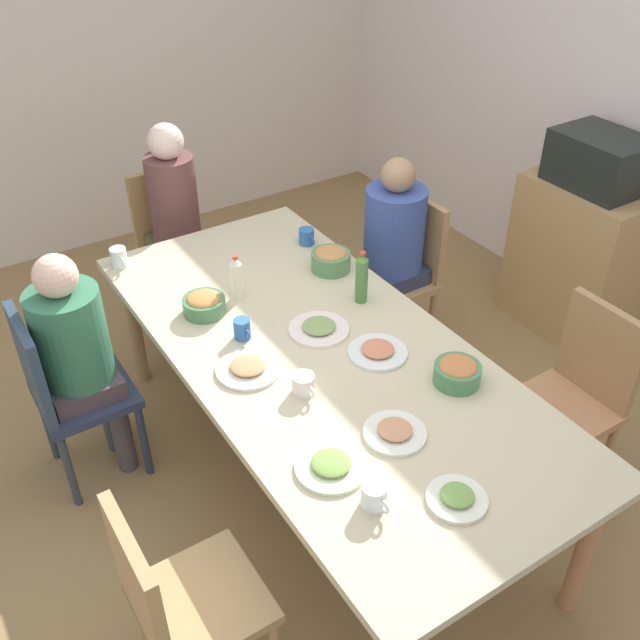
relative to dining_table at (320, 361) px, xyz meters
The scene contains 29 objects.
ground_plane 0.67m from the dining_table, ahead, with size 6.54×6.54×0.00m, color olive.
wall_left 2.85m from the dining_table, behind, with size 0.12×4.51×2.60m, color beige.
dining_table is the anchor object (origin of this frame).
chair_0 1.59m from the dining_table, behind, with size 0.40×0.40×0.90m.
person_0 1.49m from the dining_table, behind, with size 0.30×0.30×1.22m.
chair_1 1.11m from the dining_table, 56.99° to the left, with size 0.40×0.40×0.90m.
chair_2 1.11m from the dining_table, 123.01° to the right, with size 0.40×0.40×0.90m.
person_2 1.03m from the dining_table, 125.79° to the right, with size 0.30×0.30×1.15m.
chair_3 1.11m from the dining_table, 56.99° to the right, with size 0.40×0.40×0.90m.
chair_4 1.11m from the dining_table, 123.01° to the left, with size 0.40×0.40×0.90m.
person_4 1.03m from the dining_table, 125.77° to the left, with size 0.32×0.32×1.16m.
plate_0 0.15m from the dining_table, 149.37° to the left, with size 0.26×0.26×0.04m.
plate_1 0.66m from the dining_table, 29.42° to the right, with size 0.25×0.25×0.04m.
plate_2 0.25m from the dining_table, 50.50° to the left, with size 0.25×0.25×0.04m.
plate_3 0.32m from the dining_table, 97.06° to the right, with size 0.26×0.26×0.04m.
plate_4 0.91m from the dining_table, ahead, with size 0.20×0.20×0.04m.
plate_5 0.56m from the dining_table, ahead, with size 0.23×0.23×0.04m.
bowl_0 0.59m from the dining_table, 150.40° to the right, with size 0.19×0.19×0.09m.
bowl_1 0.65m from the dining_table, 142.62° to the left, with size 0.19×0.19×0.11m.
bowl_2 0.58m from the dining_table, 36.37° to the left, with size 0.18×0.18×0.10m.
cup_0 0.89m from the dining_table, 151.68° to the left, with size 0.11×0.08×0.08m.
cup_1 0.35m from the dining_table, 136.61° to the right, with size 0.11×0.07×0.09m.
cup_2 0.29m from the dining_table, 45.88° to the right, with size 0.12×0.09×0.08m.
cup_3 1.18m from the dining_table, 156.79° to the right, with size 0.11×0.08×0.10m.
cup_4 0.83m from the dining_table, 20.61° to the right, with size 0.12×0.08×0.09m.
bottle_0 0.56m from the dining_table, 168.87° to the right, with size 0.05×0.05×0.22m.
bottle_1 0.44m from the dining_table, 120.18° to the left, with size 0.06×0.06×0.25m.
side_cabinet 1.92m from the dining_table, 96.79° to the left, with size 0.70×0.44×0.90m, color tan.
microwave 1.95m from the dining_table, 96.79° to the left, with size 0.48×0.36×0.28m, color black.
Camera 1 is at (1.94, -1.25, 2.53)m, focal length 39.90 mm.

